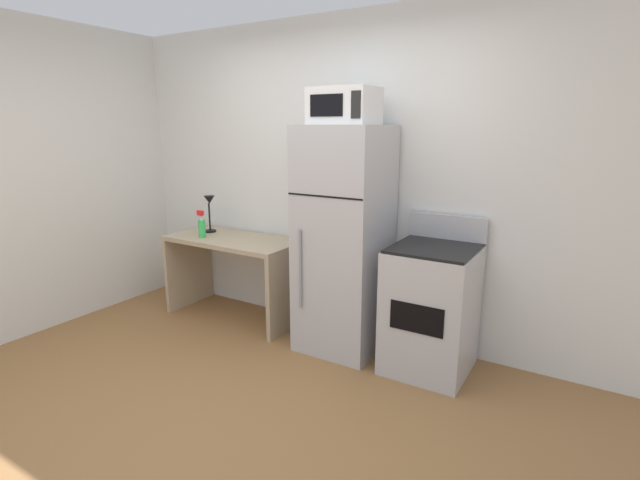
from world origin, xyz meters
TOP-DOWN VIEW (x-y plane):
  - ground_plane at (0.00, 0.00)m, footprint 12.00×12.00m
  - wall_back_white at (0.00, 1.70)m, footprint 5.00×0.10m
  - desk at (-0.92, 1.34)m, footprint 1.23×0.58m
  - desk_lamp at (-1.25, 1.40)m, footprint 0.14×0.12m
  - spray_bottle at (-1.17, 1.21)m, footprint 0.06×0.06m
  - refrigerator at (0.22, 1.33)m, footprint 0.61×0.63m
  - microwave at (0.22, 1.31)m, footprint 0.46×0.35m
  - oven_range at (0.94, 1.33)m, footprint 0.58×0.61m

SIDE VIEW (x-z plane):
  - ground_plane at x=0.00m, z-range 0.00..0.00m
  - oven_range at x=0.94m, z-range -0.08..1.02m
  - desk at x=-0.92m, z-range 0.15..0.90m
  - spray_bottle at x=-1.17m, z-range 0.72..0.97m
  - refrigerator at x=0.22m, z-range 0.00..1.74m
  - desk_lamp at x=-1.25m, z-range 0.81..1.17m
  - wall_back_white at x=0.00m, z-range 0.00..2.60m
  - microwave at x=0.22m, z-range 1.74..2.00m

